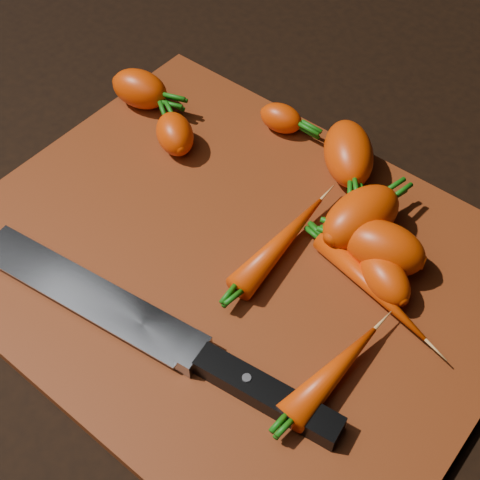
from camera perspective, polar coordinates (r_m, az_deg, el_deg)
The scene contains 13 objects.
ground at distance 0.64m, azimuth -0.57°, elevation -2.51°, with size 2.00×2.00×0.01m, color black.
cutting_board at distance 0.63m, azimuth -0.58°, elevation -1.92°, with size 0.50×0.40×0.01m, color maroon.
carrot_0 at distance 0.77m, azimuth -8.55°, elevation 12.63°, with size 0.07×0.04×0.04m, color #CE3703.
carrot_1 at distance 0.71m, azimuth -5.58°, elevation 9.00°, with size 0.06×0.04×0.04m, color #CE3703.
carrot_2 at distance 0.69m, azimuth 9.24°, elevation 7.30°, with size 0.08×0.05×0.05m, color #CE3703.
carrot_3 at distance 0.63m, azimuth 10.30°, elevation 1.92°, with size 0.09×0.05×0.05m, color #CE3703.
carrot_4 at distance 0.61m, azimuth 12.16°, elevation -0.66°, with size 0.08×0.05×0.05m, color #CE3703.
carrot_5 at distance 0.73m, azimuth 3.53°, elevation 10.34°, with size 0.05×0.03×0.03m, color #CE3703.
carrot_6 at distance 0.60m, azimuth 12.25°, elevation -3.18°, with size 0.06×0.04×0.04m, color #CE3703.
carrot_7 at distance 0.62m, azimuth 3.55°, elevation -0.19°, with size 0.13×0.03×0.03m, color #CE3703.
carrot_8 at distance 0.60m, azimuth 11.12°, elevation -3.89°, with size 0.13×0.02×0.02m, color #CE3703.
carrot_9 at distance 0.55m, azimuth 7.98°, elevation -11.11°, with size 0.11×0.03×0.03m, color #CE3703.
knife at distance 0.60m, azimuth -11.65°, elevation -5.24°, with size 0.36×0.08×0.02m.
Camera 1 is at (0.24, -0.29, 0.51)m, focal length 50.00 mm.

